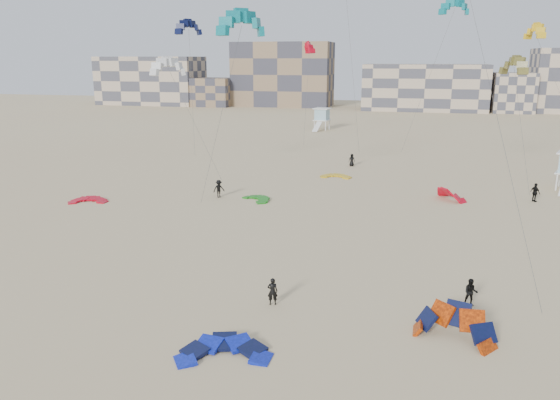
# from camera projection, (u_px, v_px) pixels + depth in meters

# --- Properties ---
(ground) EXTENTS (320.00, 320.00, 0.00)m
(ground) POSITION_uv_depth(u_px,v_px,m) (240.00, 331.00, 27.96)
(ground) COLOR #C7B585
(ground) RESTS_ON ground
(kite_ground_blue) EXTENTS (5.12, 5.27, 1.62)m
(kite_ground_blue) POSITION_uv_depth(u_px,v_px,m) (224.00, 355.00, 25.69)
(kite_ground_blue) COLOR #1223D9
(kite_ground_blue) RESTS_ON ground
(kite_ground_orange) EXTENTS (5.29, 5.21, 4.11)m
(kite_ground_orange) POSITION_uv_depth(u_px,v_px,m) (453.00, 339.00, 27.22)
(kite_ground_orange) COLOR #FF4C06
(kite_ground_orange) RESTS_ON ground
(kite_ground_red) EXTENTS (4.28, 4.42, 1.02)m
(kite_ground_red) POSITION_uv_depth(u_px,v_px,m) (88.00, 202.00, 53.12)
(kite_ground_red) COLOR red
(kite_ground_red) RESTS_ON ground
(kite_ground_green) EXTENTS (4.29, 4.31, 0.80)m
(kite_ground_green) POSITION_uv_depth(u_px,v_px,m) (257.00, 200.00, 53.78)
(kite_ground_green) COLOR #1B7A18
(kite_ground_green) RESTS_ON ground
(kite_ground_red_far) EXTENTS (4.82, 4.80, 3.48)m
(kite_ground_red_far) POSITION_uv_depth(u_px,v_px,m) (451.00, 200.00, 53.99)
(kite_ground_red_far) COLOR red
(kite_ground_red_far) RESTS_ON ground
(kite_ground_yellow) EXTENTS (3.23, 3.41, 0.58)m
(kite_ground_yellow) POSITION_uv_depth(u_px,v_px,m) (336.00, 177.00, 64.06)
(kite_ground_yellow) COLOR #FEB012
(kite_ground_yellow) RESTS_ON ground
(kitesurfer_main) EXTENTS (0.66, 0.51, 1.60)m
(kitesurfer_main) POSITION_uv_depth(u_px,v_px,m) (273.00, 291.00, 30.80)
(kitesurfer_main) COLOR black
(kitesurfer_main) RESTS_ON ground
(kitesurfer_b) EXTENTS (0.82, 0.66, 1.58)m
(kitesurfer_b) POSITION_uv_depth(u_px,v_px,m) (471.00, 292.00, 30.71)
(kitesurfer_b) COLOR black
(kitesurfer_b) RESTS_ON ground
(kitesurfer_c) EXTENTS (1.31, 1.25, 1.78)m
(kitesurfer_c) POSITION_uv_depth(u_px,v_px,m) (219.00, 189.00, 54.61)
(kitesurfer_c) COLOR black
(kitesurfer_c) RESTS_ON ground
(kitesurfer_d) EXTENTS (1.01, 1.13, 1.85)m
(kitesurfer_d) POSITION_uv_depth(u_px,v_px,m) (535.00, 193.00, 52.94)
(kitesurfer_d) COLOR black
(kitesurfer_d) RESTS_ON ground
(kitesurfer_e) EXTENTS (0.85, 0.62, 1.61)m
(kitesurfer_e) POSITION_uv_depth(u_px,v_px,m) (352.00, 160.00, 70.49)
(kitesurfer_e) COLOR black
(kitesurfer_e) RESTS_ON ground
(kite_fly_teal_a) EXTENTS (5.97, 6.34, 16.63)m
(kite_fly_teal_a) POSITION_uv_depth(u_px,v_px,m) (242.00, 26.00, 47.44)
(kite_fly_teal_a) COLOR #088686
(kite_fly_teal_a) RESTS_ON ground
(kite_fly_grey) EXTENTS (9.18, 5.25, 12.87)m
(kite_fly_grey) POSITION_uv_depth(u_px,v_px,m) (168.00, 68.00, 58.17)
(kite_fly_grey) COLOR white
(kite_fly_grey) RESTS_ON ground
(kite_fly_olive) EXTENTS (4.87, 11.64, 12.95)m
(kite_fly_olive) POSITION_uv_depth(u_px,v_px,m) (514.00, 67.00, 57.63)
(kite_fly_olive) COLOR olive
(kite_fly_olive) RESTS_ON ground
(kite_fly_yellow) EXTENTS (10.19, 4.66, 16.90)m
(kite_fly_yellow) POSITION_uv_depth(u_px,v_px,m) (535.00, 33.00, 70.05)
(kite_fly_yellow) COLOR #FEB012
(kite_fly_yellow) RESTS_ON ground
(kite_fly_navy) EXTENTS (5.44, 8.83, 17.80)m
(kite_fly_navy) POSITION_uv_depth(u_px,v_px,m) (189.00, 29.00, 74.78)
(kite_fly_navy) COLOR #0B0E39
(kite_fly_navy) RESTS_ON ground
(kite_fly_teal_b) EXTENTS (8.32, 5.50, 20.09)m
(kite_fly_teal_b) POSITION_uv_depth(u_px,v_px,m) (455.00, 8.00, 72.19)
(kite_fly_teal_b) COLOR #088686
(kite_fly_teal_b) RESTS_ON ground
(kite_fly_red) EXTENTS (4.69, 12.90, 15.49)m
(kite_fly_red) POSITION_uv_depth(u_px,v_px,m) (309.00, 49.00, 87.98)
(kite_fly_red) COLOR red
(kite_fly_red) RESTS_ON ground
(lifeguard_tower_far) EXTENTS (3.44, 6.02, 4.21)m
(lifeguard_tower_far) POSITION_uv_depth(u_px,v_px,m) (322.00, 119.00, 105.90)
(lifeguard_tower_far) COLOR white
(lifeguard_tower_far) RESTS_ON ground
(condo_west_a) EXTENTS (30.00, 15.00, 14.00)m
(condo_west_a) POSITION_uv_depth(u_px,v_px,m) (151.00, 81.00, 164.55)
(condo_west_a) COLOR tan
(condo_west_a) RESTS_ON ground
(condo_west_b) EXTENTS (28.00, 14.00, 18.00)m
(condo_west_b) POSITION_uv_depth(u_px,v_px,m) (283.00, 74.00, 158.54)
(condo_west_b) COLOR #856C50
(condo_west_b) RESTS_ON ground
(condo_mid) EXTENTS (32.00, 16.00, 12.00)m
(condo_mid) POSITION_uv_depth(u_px,v_px,m) (424.00, 87.00, 146.27)
(condo_mid) COLOR tan
(condo_mid) RESTS_ON ground
(condo_fill_left) EXTENTS (12.00, 10.00, 8.00)m
(condo_fill_left) POSITION_uv_depth(u_px,v_px,m) (212.00, 92.00, 158.80)
(condo_fill_left) COLOR #856C50
(condo_fill_left) RESTS_ON ground
(condo_fill_right) EXTENTS (10.00, 10.00, 10.00)m
(condo_fill_right) POSITION_uv_depth(u_px,v_px,m) (513.00, 93.00, 139.55)
(condo_fill_right) COLOR tan
(condo_fill_right) RESTS_ON ground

